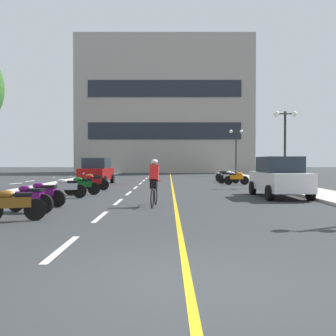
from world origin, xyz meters
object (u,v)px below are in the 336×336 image
parked_car_mid (97,171)px  cyclist_rider (154,182)px  parked_car_near (280,177)px  motorcycle_5 (82,185)px  street_lamp_far (236,142)px  motorcycle_4 (67,188)px  motorcycle_3 (43,193)px  motorcycle_11 (226,175)px  motorcycle_6 (94,182)px  motorcycle_7 (93,180)px  motorcycle_2 (30,198)px  street_lamp_mid (285,130)px  motorcycle_10 (227,176)px  motorcycle_8 (237,178)px  motorcycle_9 (229,177)px  motorcycle_1 (13,204)px

parked_car_mid → cyclist_rider: (4.47, -12.72, -0.03)m
parked_car_near → motorcycle_5: bearing=172.9°
street_lamp_far → motorcycle_4: bearing=-115.7°
motorcycle_3 → motorcycle_11: (9.19, 17.50, 0.00)m
motorcycle_6 → motorcycle_7: size_ratio=1.00×
motorcycle_3 → motorcycle_5: (0.34, 4.58, 0.00)m
motorcycle_7 → cyclist_rider: cyclist_rider is taller
parked_car_near → motorcycle_3: size_ratio=2.52×
motorcycle_11 → motorcycle_2: bearing=-115.6°
street_lamp_mid → motorcycle_6: (-11.48, -2.92, -3.09)m
street_lamp_mid → motorcycle_10: size_ratio=2.79×
cyclist_rider → motorcycle_8: bearing=66.9°
parked_car_near → motorcycle_6: parked_car_near is taller
street_lamp_mid → motorcycle_2: bearing=-134.8°
parked_car_mid → motorcycle_9: (9.35, 0.83, -0.44)m
motorcycle_4 → motorcycle_11: bearing=57.8°
motorcycle_8 → parked_car_mid: bearing=176.4°
street_lamp_far → parked_car_mid: (-12.31, -14.46, -2.78)m
motorcycle_2 → motorcycle_3: (-0.07, 1.50, 0.00)m
motorcycle_10 → motorcycle_2: bearing=-117.4°
motorcycle_4 → motorcycle_10: same height
parked_car_near → parked_car_mid: same height
street_lamp_far → street_lamp_mid: bearing=-90.0°
motorcycle_4 → motorcycle_5: bearing=79.4°
motorcycle_6 → motorcycle_8: 10.06m
motorcycle_3 → cyclist_rider: bearing=2.1°
motorcycle_7 → motorcycle_9: size_ratio=1.02×
motorcycle_1 → cyclist_rider: size_ratio=0.93×
motorcycle_6 → motorcycle_10: (8.61, 8.21, 0.00)m
motorcycle_3 → motorcycle_6: (0.33, 7.39, 0.00)m
cyclist_rider → parked_car_near: bearing=31.1°
motorcycle_7 → motorcycle_10: size_ratio=1.02×
motorcycle_2 → motorcycle_10: same height
parked_car_mid → motorcycle_5: size_ratio=2.51×
motorcycle_6 → motorcycle_9: same height
parked_car_mid → motorcycle_8: size_ratio=2.50×
parked_car_mid → motorcycle_7: bearing=-82.8°
street_lamp_far → motorcycle_9: (-2.96, -13.63, -3.22)m
motorcycle_3 → street_lamp_far: bearing=66.7°
street_lamp_mid → motorcycle_9: bearing=131.3°
motorcycle_9 → motorcycle_10: 1.90m
street_lamp_mid → motorcycle_11: street_lamp_mid is taller
street_lamp_mid → motorcycle_10: street_lamp_mid is taller
motorcycle_4 → motorcycle_7: (-0.08, 6.16, 0.00)m
motorcycle_2 → street_lamp_mid: bearing=45.2°
motorcycle_10 → cyclist_rider: size_ratio=0.94×
parked_car_mid → motorcycle_9: parked_car_mid is taller
street_lamp_mid → motorcycle_5: street_lamp_mid is taller
motorcycle_11 → cyclist_rider: cyclist_rider is taller
street_lamp_mid → motorcycle_6: street_lamp_mid is taller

